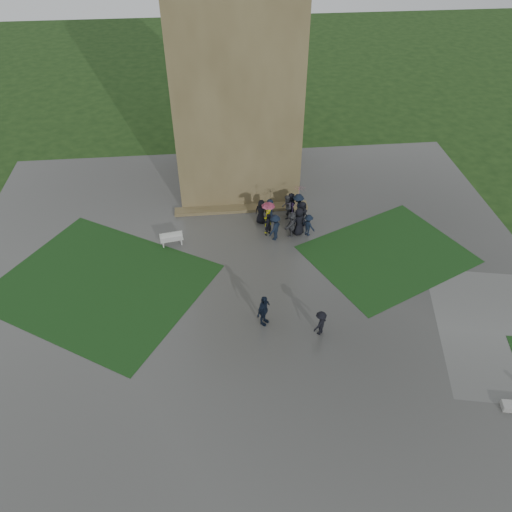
{
  "coord_description": "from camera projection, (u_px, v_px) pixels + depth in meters",
  "views": [
    {
      "loc": [
        -1.76,
        -17.45,
        19.33
      ],
      "look_at": [
        0.37,
        4.21,
        1.2
      ],
      "focal_mm": 35.0,
      "sensor_mm": 36.0,
      "label": 1
    }
  ],
  "objects": [
    {
      "name": "lawn_inset_left",
      "position": [
        101.0,
        284.0,
        28.25
      ],
      "size": [
        14.1,
        13.46,
        0.01
      ],
      "primitive_type": "cube",
      "rotation": [
        0.0,
        0.0,
        -0.56
      ],
      "color": "black",
      "rests_on": "plaza"
    },
    {
      "name": "pedestrian_mid",
      "position": [
        264.0,
        310.0,
        25.38
      ],
      "size": [
        1.17,
        1.25,
        1.87
      ],
      "primitive_type": "imported",
      "rotation": [
        0.0,
        0.0,
        0.91
      ],
      "color": "black",
      "rests_on": "plaza"
    },
    {
      "name": "visitor_cluster",
      "position": [
        287.0,
        213.0,
        31.71
      ],
      "size": [
        3.81,
        3.5,
        2.52
      ],
      "color": "black",
      "rests_on": "plaza"
    },
    {
      "name": "tower",
      "position": [
        234.0,
        53.0,
        31.55
      ],
      "size": [
        8.0,
        8.0,
        18.0
      ],
      "primitive_type": "cube",
      "color": "brown",
      "rests_on": "ground"
    },
    {
      "name": "pedestrian_near",
      "position": [
        321.0,
        323.0,
        24.98
      ],
      "size": [
        1.03,
        1.01,
        1.47
      ],
      "primitive_type": "imported",
      "rotation": [
        0.0,
        0.0,
        3.89
      ],
      "color": "black",
      "rests_on": "plaza"
    },
    {
      "name": "lawn_inset_right",
      "position": [
        388.0,
        254.0,
        30.29
      ],
      "size": [
        11.12,
        10.15,
        0.01
      ],
      "primitive_type": "cube",
      "rotation": [
        0.0,
        0.0,
        0.44
      ],
      "color": "black",
      "rests_on": "plaza"
    },
    {
      "name": "ground",
      "position": [
        257.0,
        326.0,
        25.85
      ],
      "size": [
        120.0,
        120.0,
        0.0
      ],
      "primitive_type": "plane",
      "color": "black"
    },
    {
      "name": "plaza",
      "position": [
        253.0,
        299.0,
        27.37
      ],
      "size": [
        34.0,
        34.0,
        0.02
      ],
      "primitive_type": "cube",
      "color": "#393936",
      "rests_on": "ground"
    },
    {
      "name": "tower_plinth",
      "position": [
        241.0,
        209.0,
        33.87
      ],
      "size": [
        9.0,
        0.8,
        0.22
      ],
      "primitive_type": "cube",
      "color": "brown",
      "rests_on": "plaza"
    },
    {
      "name": "bench",
      "position": [
        172.0,
        239.0,
        30.8
      ],
      "size": [
        1.45,
        0.66,
        0.81
      ],
      "rotation": [
        0.0,
        0.0,
        0.16
      ],
      "color": "#ADAEA9",
      "rests_on": "plaza"
    }
  ]
}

